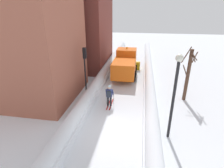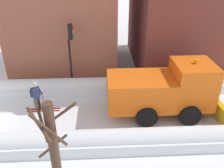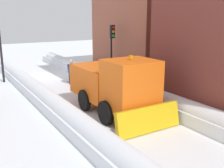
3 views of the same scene
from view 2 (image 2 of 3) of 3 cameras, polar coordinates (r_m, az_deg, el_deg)
name	(u,v)px [view 2 (image 2 of 3)]	position (r m, az deg, el deg)	size (l,w,h in m)	color
ground_plane	(166,114)	(13.34, 12.90, -7.07)	(80.00, 80.00, 0.00)	white
snowbank_left	(157,85)	(15.15, 10.75, -0.24)	(1.10, 36.00, 1.04)	white
snowbank_right	(181,139)	(11.21, 16.36, -12.55)	(1.10, 36.00, 1.01)	white
plow_truck	(165,89)	(12.66, 12.69, -1.19)	(3.20, 5.98, 3.12)	orange
skier	(37,95)	(13.39, -17.78, -2.54)	(0.62, 1.80, 1.81)	black
traffic_light_pole	(71,45)	(14.40, -9.94, 9.25)	(0.28, 0.42, 4.22)	black
bare_tree_near	(56,161)	(7.42, -13.44, -17.65)	(1.25, 1.34, 4.40)	#4E3426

